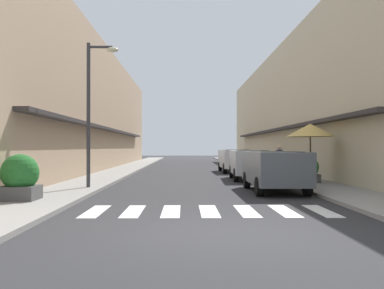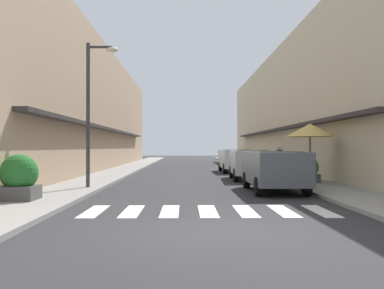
{
  "view_description": "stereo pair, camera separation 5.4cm",
  "coord_description": "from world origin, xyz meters",
  "px_view_note": "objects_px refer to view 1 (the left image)",
  "views": [
    {
      "loc": [
        -0.62,
        -8.32,
        1.61
      ],
      "look_at": [
        -0.19,
        16.65,
        1.77
      ],
      "focal_mm": 41.24,
      "sensor_mm": 36.0,
      "label": 1
    },
    {
      "loc": [
        -0.56,
        -8.32,
        1.61
      ],
      "look_at": [
        -0.19,
        16.65,
        1.77
      ],
      "focal_mm": 41.24,
      "sensor_mm": 36.0,
      "label": 2
    }
  ],
  "objects_px": {
    "street_lamp": "(93,99)",
    "planter_corner": "(20,178)",
    "planter_midblock": "(309,170)",
    "cafe_umbrella": "(310,131)",
    "parked_car_far": "(235,158)",
    "parked_car_near": "(275,166)",
    "planter_far": "(276,164)",
    "parked_car_mid": "(250,161)",
    "pedestrian_walking_near": "(279,160)"
  },
  "relations": [
    {
      "from": "street_lamp",
      "to": "pedestrian_walking_near",
      "type": "distance_m",
      "value": 10.31
    },
    {
      "from": "street_lamp",
      "to": "planter_midblock",
      "type": "relative_size",
      "value": 5.04
    },
    {
      "from": "parked_car_near",
      "to": "street_lamp",
      "type": "distance_m",
      "value": 7.16
    },
    {
      "from": "parked_car_far",
      "to": "street_lamp",
      "type": "height_order",
      "value": "street_lamp"
    },
    {
      "from": "planter_midblock",
      "to": "parked_car_far",
      "type": "bearing_deg",
      "value": 101.81
    },
    {
      "from": "street_lamp",
      "to": "planter_midblock",
      "type": "height_order",
      "value": "street_lamp"
    },
    {
      "from": "parked_car_mid",
      "to": "cafe_umbrella",
      "type": "height_order",
      "value": "cafe_umbrella"
    },
    {
      "from": "planter_midblock",
      "to": "planter_far",
      "type": "bearing_deg",
      "value": 94.49
    },
    {
      "from": "street_lamp",
      "to": "planter_far",
      "type": "relative_size",
      "value": 4.7
    },
    {
      "from": "parked_car_near",
      "to": "cafe_umbrella",
      "type": "relative_size",
      "value": 1.76
    },
    {
      "from": "planter_far",
      "to": "planter_corner",
      "type": "bearing_deg",
      "value": -131.03
    },
    {
      "from": "parked_car_near",
      "to": "parked_car_mid",
      "type": "bearing_deg",
      "value": 90.0
    },
    {
      "from": "parked_car_near",
      "to": "street_lamp",
      "type": "height_order",
      "value": "street_lamp"
    },
    {
      "from": "parked_car_near",
      "to": "cafe_umbrella",
      "type": "distance_m",
      "value": 3.61
    },
    {
      "from": "parked_car_mid",
      "to": "cafe_umbrella",
      "type": "xyz_separation_m",
      "value": [
        2.05,
        -3.35,
        1.4
      ]
    },
    {
      "from": "planter_corner",
      "to": "planter_far",
      "type": "relative_size",
      "value": 1.13
    },
    {
      "from": "planter_corner",
      "to": "planter_far",
      "type": "bearing_deg",
      "value": 48.97
    },
    {
      "from": "parked_car_far",
      "to": "cafe_umbrella",
      "type": "bearing_deg",
      "value": -78.33
    },
    {
      "from": "street_lamp",
      "to": "pedestrian_walking_near",
      "type": "bearing_deg",
      "value": 34.62
    },
    {
      "from": "parked_car_mid",
      "to": "planter_midblock",
      "type": "distance_m",
      "value": 3.77
    },
    {
      "from": "parked_car_mid",
      "to": "pedestrian_walking_near",
      "type": "xyz_separation_m",
      "value": [
        1.57,
        0.46,
        0.02
      ]
    },
    {
      "from": "street_lamp",
      "to": "planter_corner",
      "type": "height_order",
      "value": "street_lamp"
    },
    {
      "from": "cafe_umbrella",
      "to": "parked_car_near",
      "type": "bearing_deg",
      "value": -128.01
    },
    {
      "from": "cafe_umbrella",
      "to": "planter_corner",
      "type": "bearing_deg",
      "value": -149.51
    },
    {
      "from": "parked_car_far",
      "to": "parked_car_near",
      "type": "bearing_deg",
      "value": -90.0
    },
    {
      "from": "parked_car_far",
      "to": "planter_midblock",
      "type": "height_order",
      "value": "parked_car_far"
    },
    {
      "from": "parked_car_mid",
      "to": "planter_far",
      "type": "height_order",
      "value": "parked_car_mid"
    },
    {
      "from": "cafe_umbrella",
      "to": "planter_midblock",
      "type": "distance_m",
      "value": 1.69
    },
    {
      "from": "street_lamp",
      "to": "parked_car_mid",
      "type": "bearing_deg",
      "value": 38.13
    },
    {
      "from": "parked_car_far",
      "to": "planter_midblock",
      "type": "bearing_deg",
      "value": -78.19
    },
    {
      "from": "street_lamp",
      "to": "planter_corner",
      "type": "bearing_deg",
      "value": -107.46
    },
    {
      "from": "planter_midblock",
      "to": "pedestrian_walking_near",
      "type": "relative_size",
      "value": 0.68
    },
    {
      "from": "planter_corner",
      "to": "cafe_umbrella",
      "type": "bearing_deg",
      "value": 30.49
    },
    {
      "from": "planter_far",
      "to": "street_lamp",
      "type": "bearing_deg",
      "value": -139.87
    },
    {
      "from": "planter_midblock",
      "to": "parked_car_near",
      "type": "bearing_deg",
      "value": -125.91
    },
    {
      "from": "parked_car_near",
      "to": "parked_car_mid",
      "type": "height_order",
      "value": "same"
    },
    {
      "from": "street_lamp",
      "to": "planter_corner",
      "type": "xyz_separation_m",
      "value": [
        -1.25,
        -3.99,
        -2.67
      ]
    },
    {
      "from": "parked_car_mid",
      "to": "parked_car_far",
      "type": "xyz_separation_m",
      "value": [
        0.0,
        6.59,
        0.0
      ]
    },
    {
      "from": "street_lamp",
      "to": "planter_far",
      "type": "bearing_deg",
      "value": 40.13
    },
    {
      "from": "parked_car_far",
      "to": "planter_corner",
      "type": "distance_m",
      "value": 17.68
    },
    {
      "from": "street_lamp",
      "to": "planter_midblock",
      "type": "xyz_separation_m",
      "value": [
        8.7,
        2.07,
        -2.79
      ]
    },
    {
      "from": "parked_car_near",
      "to": "planter_midblock",
      "type": "distance_m",
      "value": 3.49
    },
    {
      "from": "parked_car_mid",
      "to": "planter_corner",
      "type": "xyz_separation_m",
      "value": [
        -7.92,
        -9.22,
        -0.17
      ]
    },
    {
      "from": "parked_car_near",
      "to": "cafe_umbrella",
      "type": "height_order",
      "value": "cafe_umbrella"
    },
    {
      "from": "planter_midblock",
      "to": "cafe_umbrella",
      "type": "bearing_deg",
      "value": -85.9
    },
    {
      "from": "parked_car_far",
      "to": "cafe_umbrella",
      "type": "relative_size",
      "value": 1.81
    },
    {
      "from": "street_lamp",
      "to": "cafe_umbrella",
      "type": "xyz_separation_m",
      "value": [
        8.72,
        1.88,
        -1.11
      ]
    },
    {
      "from": "parked_car_mid",
      "to": "parked_car_far",
      "type": "distance_m",
      "value": 6.59
    },
    {
      "from": "cafe_umbrella",
      "to": "planter_far",
      "type": "distance_m",
      "value": 5.39
    },
    {
      "from": "pedestrian_walking_near",
      "to": "street_lamp",
      "type": "bearing_deg",
      "value": 131.25
    }
  ]
}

